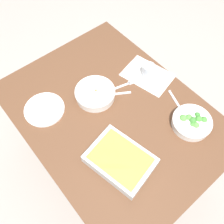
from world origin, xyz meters
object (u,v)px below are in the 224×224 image
at_px(side_plate, 44,109).
at_px(spoon_by_stew, 111,94).
at_px(stew_bowl, 95,93).
at_px(broccoli_bowl, 192,122).
at_px(drink_cup, 148,71).
at_px(spoon_spare, 150,80).
at_px(spoon_by_broccoli, 179,106).
at_px(baking_dish, 120,160).
at_px(fork_on_table, 124,85).

height_order(side_plate, spoon_by_stew, side_plate).
relative_size(stew_bowl, side_plate, 1.03).
relative_size(broccoli_bowl, drink_cup, 2.44).
height_order(drink_cup, side_plate, drink_cup).
height_order(spoon_by_stew, spoon_spare, same).
relative_size(broccoli_bowl, spoon_by_broccoli, 1.21).
relative_size(baking_dish, spoon_by_broccoli, 1.98).
xyz_separation_m(broccoli_bowl, spoon_by_broccoli, (0.12, -0.04, -0.03)).
relative_size(spoon_by_broccoli, fork_on_table, 0.98).
relative_size(stew_bowl, spoon_by_stew, 1.42).
distance_m(broccoli_bowl, fork_on_table, 0.43).
bearing_deg(side_plate, baking_dish, -166.24).
distance_m(baking_dish, spoon_by_broccoli, 0.46).
distance_m(stew_bowl, side_plate, 0.29).
height_order(spoon_spare, fork_on_table, spoon_spare).
height_order(side_plate, fork_on_table, side_plate).
bearing_deg(broccoli_bowl, stew_bowl, 30.36).
bearing_deg(baking_dish, drink_cup, -57.51).
xyz_separation_m(stew_bowl, baking_dish, (-0.39, 0.15, 0.00)).
relative_size(stew_bowl, spoon_by_broccoli, 1.31).
bearing_deg(spoon_by_broccoli, drink_cup, -4.51).
distance_m(side_plate, spoon_by_stew, 0.38).
xyz_separation_m(stew_bowl, drink_cup, (-0.08, -0.33, 0.01)).
bearing_deg(fork_on_table, stew_bowl, 75.83).
bearing_deg(stew_bowl, spoon_by_broccoli, -137.98).
distance_m(broccoli_bowl, side_plate, 0.79).
distance_m(drink_cup, side_plate, 0.63).
bearing_deg(drink_cup, side_plate, 72.84).
bearing_deg(spoon_by_broccoli, broccoli_bowl, 161.31).
bearing_deg(broccoli_bowl, spoon_by_stew, 25.10).
relative_size(stew_bowl, drink_cup, 2.65).
xyz_separation_m(broccoli_bowl, spoon_by_stew, (0.42, 0.20, -0.03)).
height_order(broccoli_bowl, spoon_by_stew, broccoli_bowl).
height_order(stew_bowl, broccoli_bowl, broccoli_bowl).
height_order(broccoli_bowl, spoon_by_broccoli, broccoli_bowl).
xyz_separation_m(spoon_by_broccoli, fork_on_table, (0.30, 0.14, -0.00)).
xyz_separation_m(broccoli_bowl, baking_dish, (0.08, 0.42, 0.00)).
height_order(broccoli_bowl, baking_dish, broccoli_bowl).
bearing_deg(spoon_spare, stew_bowl, 69.65).
distance_m(drink_cup, spoon_by_broccoli, 0.27).
relative_size(drink_cup, spoon_spare, 0.50).
distance_m(side_plate, spoon_by_broccoli, 0.74).
bearing_deg(side_plate, spoon_by_broccoli, -128.05).
xyz_separation_m(spoon_by_stew, spoon_spare, (-0.07, -0.24, 0.00)).
relative_size(spoon_by_stew, spoon_spare, 0.93).
xyz_separation_m(drink_cup, side_plate, (0.19, 0.60, -0.03)).
bearing_deg(spoon_by_stew, spoon_by_broccoli, -141.75).
bearing_deg(stew_bowl, broccoli_bowl, -149.64).
xyz_separation_m(side_plate, fork_on_table, (-0.15, -0.45, -0.00)).
distance_m(baking_dish, drink_cup, 0.57).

